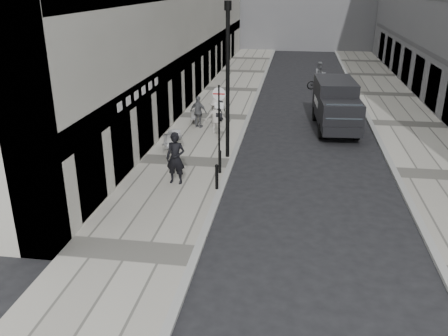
# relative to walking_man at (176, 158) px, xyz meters

# --- Properties ---
(ground) EXTENTS (120.00, 120.00, 0.00)m
(ground) POSITION_rel_walking_man_xyz_m (1.83, -7.87, -1.15)
(ground) COLOR black
(ground) RESTS_ON ground
(sidewalk) EXTENTS (4.00, 60.00, 0.12)m
(sidewalk) POSITION_rel_walking_man_xyz_m (-0.17, 10.13, -1.09)
(sidewalk) COLOR #A5A195
(sidewalk) RESTS_ON ground
(far_sidewalk) EXTENTS (4.00, 60.00, 0.12)m
(far_sidewalk) POSITION_rel_walking_man_xyz_m (10.83, 10.13, -1.09)
(far_sidewalk) COLOR #A5A195
(far_sidewalk) RESTS_ON ground
(walking_man) EXTENTS (0.79, 0.55, 2.07)m
(walking_man) POSITION_rel_walking_man_xyz_m (0.00, 0.00, 0.00)
(walking_man) COLOR black
(walking_man) RESTS_ON sidewalk
(sign_post) EXTENTS (0.57, 0.09, 3.34)m
(sign_post) POSITION_rel_walking_man_xyz_m (1.23, 3.03, 1.11)
(sign_post) COLOR black
(sign_post) RESTS_ON sidewalk
(lamppost) EXTENTS (0.30, 0.30, 6.74)m
(lamppost) POSITION_rel_walking_man_xyz_m (1.57, 3.31, 2.71)
(lamppost) COLOR black
(lamppost) RESTS_ON sidewalk
(bollard_near) EXTENTS (0.12, 0.12, 0.93)m
(bollard_near) POSITION_rel_walking_man_xyz_m (1.54, 1.30, -0.57)
(bollard_near) COLOR black
(bollard_near) RESTS_ON sidewalk
(bollard_far) EXTENTS (0.13, 0.13, 0.94)m
(bollard_far) POSITION_rel_walking_man_xyz_m (1.68, -0.35, -0.56)
(bollard_far) COLOR black
(bollard_far) RESTS_ON sidewalk
(panel_van) EXTENTS (2.38, 5.59, 2.58)m
(panel_van) POSITION_rel_walking_man_xyz_m (6.70, 8.95, 0.30)
(panel_van) COLOR black
(panel_van) RESTS_ON ground
(cyclist) EXTENTS (2.00, 1.15, 2.04)m
(cyclist) POSITION_rel_walking_man_xyz_m (6.25, 19.24, -0.36)
(cyclist) COLOR black
(cyclist) RESTS_ON ground
(pedestrian_a) EXTENTS (1.10, 0.73, 1.74)m
(pedestrian_a) POSITION_rel_walking_man_xyz_m (-0.65, 7.66, -0.17)
(pedestrian_a) COLOR #58595D
(pedestrian_a) RESTS_ON sidewalk
(pedestrian_b) EXTENTS (1.26, 0.84, 1.83)m
(pedestrian_b) POSITION_rel_walking_man_xyz_m (0.47, 6.69, -0.12)
(pedestrian_b) COLOR #AFA9A1
(pedestrian_b) RESTS_ON sidewalk
(pedestrian_c) EXTENTS (0.82, 0.56, 1.62)m
(pedestrian_c) POSITION_rel_walking_man_xyz_m (0.20, 9.10, -0.22)
(pedestrian_c) COLOR black
(pedestrian_c) RESTS_ON sidewalk
(cafe_table_near) EXTENTS (0.62, 1.40, 0.80)m
(cafe_table_near) POSITION_rel_walking_man_xyz_m (-1.31, 3.97, -0.63)
(cafe_table_near) COLOR #A5A4A7
(cafe_table_near) RESTS_ON sidewalk
(cafe_table_mid) EXTENTS (0.75, 1.68, 0.96)m
(cafe_table_mid) POSITION_rel_walking_man_xyz_m (-0.97, 3.51, -0.55)
(cafe_table_mid) COLOR silver
(cafe_table_mid) RESTS_ON sidewalk
(cafe_table_far) EXTENTS (0.64, 1.44, 0.82)m
(cafe_table_far) POSITION_rel_walking_man_xyz_m (-0.97, 8.46, -0.62)
(cafe_table_far) COLOR #A7A6A9
(cafe_table_far) RESTS_ON sidewalk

